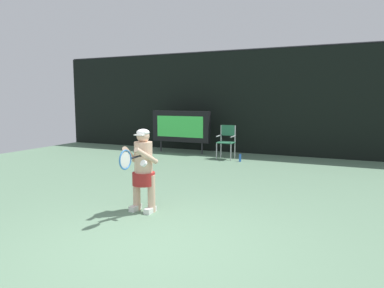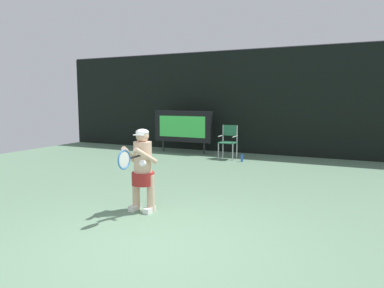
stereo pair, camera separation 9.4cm
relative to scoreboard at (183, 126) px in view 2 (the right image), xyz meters
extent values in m
cube|color=slate|center=(3.32, -7.55, -0.96)|extent=(18.00, 22.00, 0.02)
cube|color=black|center=(3.32, 0.95, 0.85)|extent=(18.00, 0.12, 3.60)
cylinder|color=#38383D|center=(3.32, 0.95, 2.68)|extent=(18.00, 0.05, 0.05)
cube|color=black|center=(0.00, 0.00, 0.00)|extent=(2.20, 0.20, 1.10)
cube|color=#40D853|center=(0.00, -0.10, 0.00)|extent=(1.80, 0.01, 0.75)
cylinder|color=#2D2D33|center=(-0.82, 0.00, -0.75)|extent=(0.05, 0.05, 0.40)
cylinder|color=#2D2D33|center=(0.83, 0.00, -0.75)|extent=(0.05, 0.05, 0.40)
cylinder|color=#B7B7BC|center=(1.67, -0.80, -0.69)|extent=(0.04, 0.04, 0.52)
cylinder|color=#B7B7BC|center=(2.15, -0.80, -0.69)|extent=(0.04, 0.04, 0.52)
cylinder|color=#B7B7BC|center=(1.67, -0.40, -0.69)|extent=(0.04, 0.04, 0.52)
cylinder|color=#B7B7BC|center=(2.15, -0.40, -0.69)|extent=(0.04, 0.04, 0.52)
cube|color=#286A49|center=(1.91, -0.60, -0.41)|extent=(0.52, 0.44, 0.03)
cylinder|color=#B7B7BC|center=(1.67, -0.40, -0.15)|extent=(0.04, 0.04, 0.56)
cylinder|color=#B7B7BC|center=(2.15, -0.40, -0.15)|extent=(0.04, 0.04, 0.56)
cube|color=#286A49|center=(1.91, -0.40, -0.04)|extent=(0.48, 0.02, 0.34)
cylinder|color=#B7B7BC|center=(1.67, -0.60, -0.21)|extent=(0.04, 0.44, 0.04)
cylinder|color=#B7B7BC|center=(2.15, -0.60, -0.21)|extent=(0.04, 0.44, 0.04)
cylinder|color=blue|center=(2.48, -0.89, -0.83)|extent=(0.07, 0.07, 0.24)
cylinder|color=black|center=(2.48, -0.89, -0.69)|extent=(0.03, 0.03, 0.03)
cube|color=white|center=(2.27, -6.36, -0.90)|extent=(0.11, 0.26, 0.09)
cube|color=white|center=(2.57, -6.36, -0.90)|extent=(0.11, 0.26, 0.09)
cylinder|color=#DBB293|center=(2.27, -6.31, -0.62)|extent=(0.13, 0.13, 0.65)
cylinder|color=#DBB293|center=(2.57, -6.31, -0.62)|extent=(0.13, 0.13, 0.65)
cylinder|color=maroon|center=(2.42, -6.31, -0.38)|extent=(0.39, 0.39, 0.22)
cylinder|color=#DBB293|center=(2.42, -6.31, -0.02)|extent=(0.31, 0.31, 0.56)
sphere|color=#DBB293|center=(2.42, -6.31, 0.36)|extent=(0.22, 0.22, 0.22)
ellipsoid|color=white|center=(2.42, -6.31, 0.42)|extent=(0.22, 0.22, 0.12)
cube|color=white|center=(2.42, -6.40, 0.39)|extent=(0.17, 0.12, 0.02)
cylinder|color=#DBB293|center=(2.25, -6.47, 0.05)|extent=(0.20, 0.50, 0.33)
cylinder|color=#DBB293|center=(2.58, -6.47, 0.05)|extent=(0.20, 0.50, 0.33)
cylinder|color=white|center=(2.60, -6.59, -0.05)|extent=(0.13, 0.12, 0.12)
cylinder|color=black|center=(2.51, -6.65, 0.06)|extent=(0.03, 0.28, 0.03)
torus|color=#306CB1|center=(2.51, -6.96, 0.06)|extent=(0.02, 0.31, 0.31)
ellipsoid|color=silver|center=(2.51, -6.96, 0.06)|extent=(0.01, 0.26, 0.26)
camera|label=1|loc=(5.69, -11.45, 0.99)|focal=33.62mm
camera|label=2|loc=(5.78, -11.41, 0.99)|focal=33.62mm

